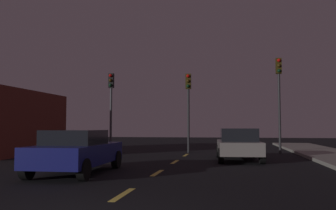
% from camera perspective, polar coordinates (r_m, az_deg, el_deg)
% --- Properties ---
extents(ground_plane, '(80.00, 80.00, 0.00)m').
position_cam_1_polar(ground_plane, '(12.50, -1.18, -10.51)').
color(ground_plane, black).
extents(lane_stripe_second, '(0.16, 1.60, 0.01)m').
position_cam_1_polar(lane_stripe_second, '(8.27, -7.24, -14.04)').
color(lane_stripe_second, '#EACC4C').
rests_on(lane_stripe_second, ground_plane).
extents(lane_stripe_third, '(0.16, 1.60, 0.01)m').
position_cam_1_polar(lane_stripe_third, '(11.92, -1.74, -10.83)').
color(lane_stripe_third, '#EACC4C').
rests_on(lane_stripe_third, ground_plane).
extents(lane_stripe_fourth, '(0.16, 1.60, 0.01)m').
position_cam_1_polar(lane_stripe_fourth, '(15.63, 1.12, -9.10)').
color(lane_stripe_fourth, '#EACC4C').
rests_on(lane_stripe_fourth, ground_plane).
extents(lane_stripe_fifth, '(0.16, 1.60, 0.01)m').
position_cam_1_polar(lane_stripe_fifth, '(19.38, 2.86, -8.02)').
color(lane_stripe_fifth, '#EACC4C').
rests_on(lane_stripe_fifth, ground_plane).
extents(traffic_signal_left, '(0.32, 0.38, 4.85)m').
position_cam_1_polar(traffic_signal_left, '(22.31, -9.14, 1.34)').
color(traffic_signal_left, '#4C4C51').
rests_on(traffic_signal_left, ground_plane).
extents(traffic_signal_center, '(0.32, 0.38, 4.70)m').
position_cam_1_polar(traffic_signal_center, '(21.22, 3.28, 1.29)').
color(traffic_signal_center, '#2D2D30').
rests_on(traffic_signal_center, ground_plane).
extents(traffic_signal_right, '(0.32, 0.38, 5.47)m').
position_cam_1_polar(traffic_signal_right, '(21.31, 17.38, 2.76)').
color(traffic_signal_right, '#2D2D30').
rests_on(traffic_signal_right, ground_plane).
extents(car_stopped_ahead, '(2.12, 4.18, 1.45)m').
position_cam_1_polar(car_stopped_ahead, '(16.53, 11.22, -6.18)').
color(car_stopped_ahead, gray).
rests_on(car_stopped_ahead, ground_plane).
extents(car_adjacent_lane, '(2.04, 4.33, 1.41)m').
position_cam_1_polar(car_adjacent_lane, '(12.08, -14.41, -7.14)').
color(car_adjacent_lane, navy).
rests_on(car_adjacent_lane, ground_plane).
extents(storefront_left, '(4.37, 6.86, 3.48)m').
position_cam_1_polar(storefront_left, '(21.89, -25.14, -2.63)').
color(storefront_left, maroon).
rests_on(storefront_left, ground_plane).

